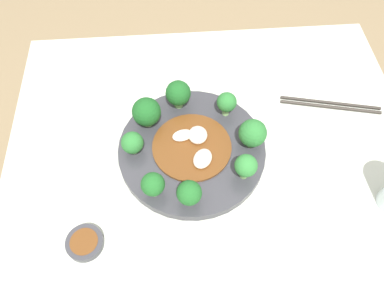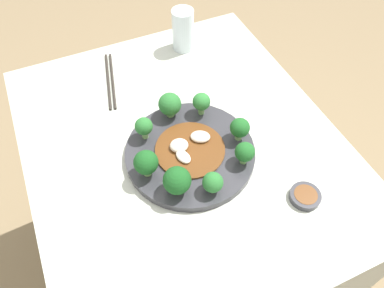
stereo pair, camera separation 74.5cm
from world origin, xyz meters
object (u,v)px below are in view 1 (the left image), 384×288
object	(u,v)px
broccoli_south	(178,93)
sauce_dish	(85,243)
broccoli_west	(253,134)
broccoli_north	(189,193)
plate	(192,152)
broccoli_east	(132,143)
broccoli_northwest	(246,166)
stirfry_center	(194,147)
broccoli_southeast	(146,112)
broccoli_northeast	(153,185)
chopsticks	(330,105)
broccoli_southwest	(227,103)

from	to	relation	value
broccoli_south	sauce_dish	world-z (taller)	broccoli_south
broccoli_west	broccoli_north	size ratio (longest dim) A/B	1.09
plate	broccoli_east	distance (m)	0.12
broccoli_northwest	stirfry_center	world-z (taller)	broccoli_northwest
broccoli_southeast	broccoli_south	size ratio (longest dim) A/B	1.02
broccoli_northeast	stirfry_center	size ratio (longest dim) A/B	0.36
broccoli_east	stirfry_center	distance (m)	0.12
broccoli_east	chopsticks	bearing A→B (deg)	-167.15
sauce_dish	broccoli_north	bearing A→B (deg)	-162.61
broccoli_east	sauce_dish	bearing A→B (deg)	63.47
stirfry_center	sauce_dish	world-z (taller)	stirfry_center
plate	broccoli_east	xyz separation A→B (m)	(0.12, -0.00, 0.04)
plate	sauce_dish	size ratio (longest dim) A/B	4.51
plate	broccoli_northeast	size ratio (longest dim) A/B	5.13
broccoli_southwest	sauce_dish	distance (m)	0.38
broccoli_west	broccoli_northwest	bearing A→B (deg)	70.87
broccoli_west	sauce_dish	world-z (taller)	broccoli_west
broccoli_west	chopsticks	size ratio (longest dim) A/B	0.30
broccoli_southeast	stirfry_center	xyz separation A→B (m)	(-0.09, 0.07, -0.03)
broccoli_northeast	broccoli_northwest	bearing A→B (deg)	-172.25
broccoli_west	broccoli_northeast	bearing A→B (deg)	25.56
broccoli_north	chopsticks	xyz separation A→B (m)	(-0.33, -0.21, -0.05)
broccoli_southwest	broccoli_south	xyz separation A→B (m)	(0.10, -0.03, 0.00)
plate	broccoli_southeast	bearing A→B (deg)	-39.64
broccoli_southeast	broccoli_west	world-z (taller)	broccoli_southeast
broccoli_southwest	broccoli_northeast	bearing A→B (deg)	48.40
broccoli_northwest	broccoli_southeast	world-z (taller)	broccoli_southeast
broccoli_northwest	broccoli_north	bearing A→B (deg)	22.97
broccoli_northeast	broccoli_southwest	xyz separation A→B (m)	(-0.15, -0.17, 0.00)
broccoli_east	sauce_dish	world-z (taller)	broccoli_east
plate	broccoli_northwest	distance (m)	0.12
broccoli_west	broccoli_southwest	bearing A→B (deg)	-63.46
broccoli_north	chopsticks	bearing A→B (deg)	-146.96
broccoli_southeast	plate	bearing A→B (deg)	140.36
plate	broccoli_west	distance (m)	0.13
broccoli_northwest	broccoli_northeast	bearing A→B (deg)	7.75
broccoli_west	stirfry_center	bearing A→B (deg)	0.51
broccoli_southeast	broccoli_east	bearing A→B (deg)	66.95
stirfry_center	broccoli_south	bearing A→B (deg)	-78.19
plate	sauce_dish	world-z (taller)	plate
broccoli_southwest	sauce_dish	size ratio (longest dim) A/B	0.89
broccoli_west	chopsticks	xyz separation A→B (m)	(-0.20, -0.10, -0.05)
broccoli_north	chopsticks	world-z (taller)	broccoli_north
broccoli_south	broccoli_north	bearing A→B (deg)	91.64
stirfry_center	chopsticks	distance (m)	0.33
broccoli_south	chopsticks	bearing A→B (deg)	177.96
broccoli_northeast	broccoli_east	world-z (taller)	broccoli_northeast
broccoli_south	chopsticks	world-z (taller)	broccoli_south
broccoli_southeast	broccoli_north	world-z (taller)	broccoli_southeast
broccoli_east	broccoli_southwest	world-z (taller)	broccoli_southwest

